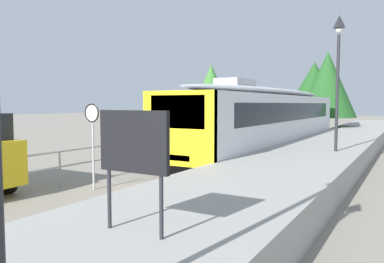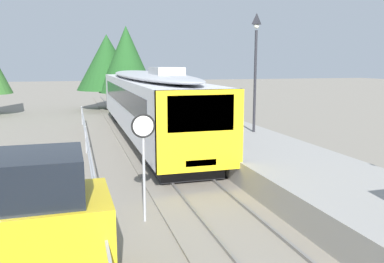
{
  "view_description": "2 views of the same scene",
  "coord_description": "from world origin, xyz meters",
  "views": [
    {
      "loc": [
        6.83,
        3.36,
        2.79
      ],
      "look_at": [
        0.0,
        15.11,
        1.8
      ],
      "focal_mm": 35.56,
      "sensor_mm": 36.0,
      "label": 1
    },
    {
      "loc": [
        -3.67,
        2.57,
        4.01
      ],
      "look_at": [
        0.0,
        15.11,
        1.8
      ],
      "focal_mm": 37.38,
      "sensor_mm": 36.0,
      "label": 2
    }
  ],
  "objects": [
    {
      "name": "platform_lamp_mid_platform",
      "position": [
        4.22,
        19.31,
        4.62
      ],
      "size": [
        0.34,
        0.34,
        5.35
      ],
      "color": "#232328",
      "rests_on": "station_platform"
    },
    {
      "name": "tree_distant_left",
      "position": [
        -0.87,
        38.39,
        4.15
      ],
      "size": [
        5.33,
        5.33,
        6.53
      ],
      "color": "brown",
      "rests_on": "ground"
    },
    {
      "name": "station_platform",
      "position": [
        3.25,
        22.0,
        0.45
      ],
      "size": [
        3.9,
        60.0,
        0.9
      ],
      "primitive_type": "cube",
      "color": "#999691",
      "rests_on": "ground"
    },
    {
      "name": "commuter_train",
      "position": [
        0.0,
        23.7,
        2.15
      ],
      "size": [
        2.82,
        19.41,
        3.74
      ],
      "color": "silver",
      "rests_on": "track_rails"
    },
    {
      "name": "ground_plane",
      "position": [
        -3.0,
        22.0,
        0.0
      ],
      "size": [
        160.0,
        160.0,
        0.0
      ],
      "primitive_type": "plane",
      "color": "gray"
    },
    {
      "name": "track_rails",
      "position": [
        0.0,
        22.0,
        0.03
      ],
      "size": [
        3.2,
        60.0,
        0.14
      ],
      "color": "gray",
      "rests_on": "ground"
    },
    {
      "name": "carpark_fence",
      "position": [
        -3.3,
        12.0,
        0.91
      ],
      "size": [
        0.06,
        36.06,
        1.25
      ],
      "color": "#9EA0A5",
      "rests_on": "ground"
    },
    {
      "name": "speed_limit_sign",
      "position": [
        -2.09,
        12.3,
        2.12
      ],
      "size": [
        0.61,
        0.1,
        2.81
      ],
      "color": "#9EA0A5",
      "rests_on": "ground"
    },
    {
      "name": "tree_behind_station_far",
      "position": [
        0.58,
        36.57,
        4.39
      ],
      "size": [
        4.74,
        4.74,
        7.13
      ],
      "color": "brown",
      "rests_on": "ground"
    }
  ]
}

